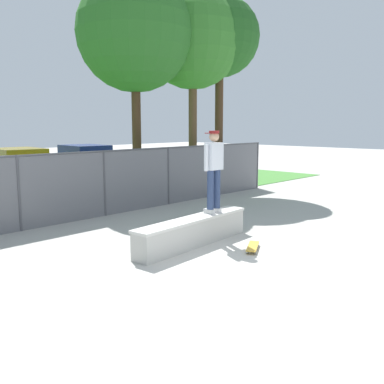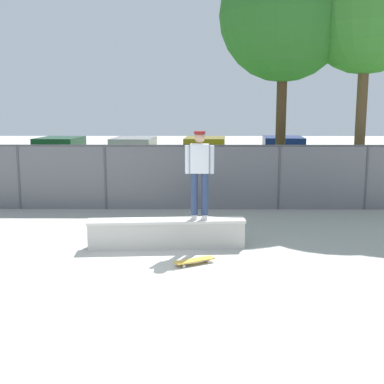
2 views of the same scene
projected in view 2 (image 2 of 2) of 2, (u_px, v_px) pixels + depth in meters
name	position (u px, v px, depth m)	size (l,w,h in m)	color
ground_plane	(118.00, 277.00, 8.73)	(80.00, 80.00, 0.00)	#ADAAA3
grass_strip	(169.00, 166.00, 24.59)	(29.38, 20.00, 0.02)	#478438
concrete_ledge	(167.00, 233.00, 10.53)	(3.32, 0.72, 0.60)	#B7B5AD
skateboarder	(200.00, 170.00, 10.32)	(0.60, 0.31, 1.84)	beige
skateboard	(194.00, 261.00, 9.44)	(0.79, 0.57, 0.09)	gold
chainlink_fence	(149.00, 175.00, 14.28)	(17.45, 0.07, 1.86)	#4C4C51
tree_near_right	(284.00, 17.00, 15.38)	(4.00, 4.00, 7.67)	#47301E
tree_mid	(367.00, 12.00, 14.86)	(3.69, 3.69, 7.57)	brown
car_green	(61.00, 157.00, 20.65)	(2.25, 4.32, 1.66)	#1E6638
car_white	(134.00, 158.00, 20.44)	(2.25, 4.32, 1.66)	silver
car_yellow	(205.00, 157.00, 20.63)	(2.25, 4.32, 1.66)	gold
car_blue	(282.00, 156.00, 21.01)	(2.25, 4.32, 1.66)	#233D9E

